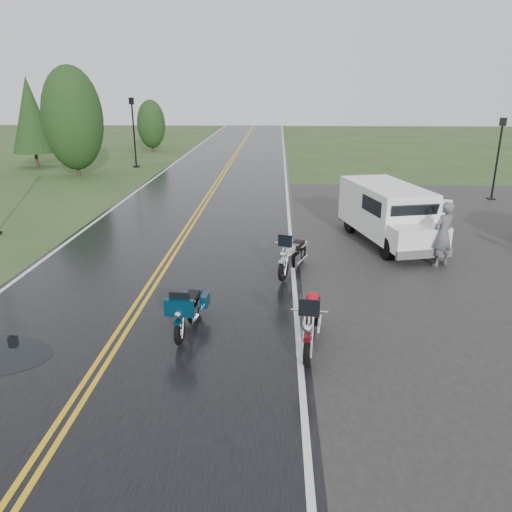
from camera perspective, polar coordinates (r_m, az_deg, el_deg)
The scene contains 12 objects.
ground at distance 11.59m, azimuth -14.54°, elevation -7.69°, with size 120.00×120.00×0.00m, color #2D471E.
road at distance 20.79m, azimuth -6.79°, elevation 4.66°, with size 8.00×100.00×0.04m, color black.
motorcycle_red at distance 9.41m, azimuth 5.93°, elevation -9.24°, with size 0.79×2.18×1.29m, color #4F090D, non-canonical shape.
motorcycle_teal at distance 10.25m, azimuth -8.78°, elevation -7.47°, with size 0.68×1.88×1.11m, color #052638, non-canonical shape.
motorcycle_silver at distance 13.34m, azimuth 3.16°, elevation -0.60°, with size 0.77×2.13×1.26m, color #989BA0, non-canonical shape.
van_white at distance 15.57m, azimuth 14.98°, elevation 3.02°, with size 1.89×5.03×1.98m, color white, non-canonical shape.
person_at_van at distance 15.46m, azimuth 20.59°, elevation 2.22°, with size 0.70×0.46×1.92m, color #55555B.
lamp_post_far_left at distance 34.13m, azimuth -13.78°, elevation 13.53°, with size 0.38×0.38×4.45m, color black, non-canonical shape.
lamp_post_far_right at distance 25.79m, azimuth 25.86°, elevation 9.92°, with size 0.32×0.32×3.78m, color black, non-canonical shape.
tree_left_mid at distance 31.55m, azimuth -20.09°, elevation 13.37°, with size 3.42×3.42×5.34m, color #1E3D19, non-canonical shape.
tree_left_far at distance 42.75m, azimuth -11.85°, elevation 13.98°, with size 2.26×2.26×3.48m, color #1E3D19, non-canonical shape.
pine_left_far at distance 36.22m, azimuth -24.26°, elevation 13.62°, with size 2.67×2.67×5.57m, color #1E3D19, non-canonical shape.
Camera 1 is at (3.32, -9.89, 5.05)m, focal length 35.00 mm.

